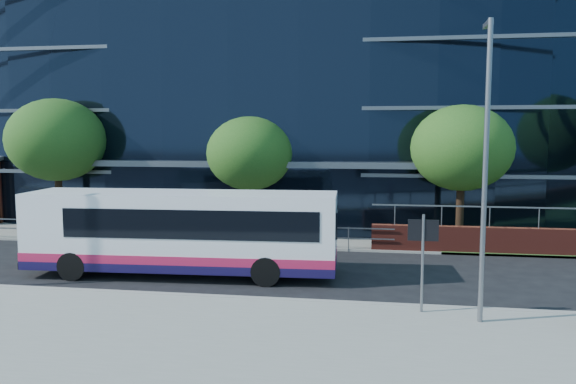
% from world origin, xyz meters
% --- Properties ---
extents(ground, '(200.00, 200.00, 0.00)m').
position_xyz_m(ground, '(0.00, 0.00, 0.00)').
color(ground, black).
rests_on(ground, ground).
extents(pavement_near, '(80.00, 8.00, 0.15)m').
position_xyz_m(pavement_near, '(0.00, -5.00, 0.07)').
color(pavement_near, gray).
rests_on(pavement_near, ground).
extents(kerb, '(80.00, 0.25, 0.16)m').
position_xyz_m(kerb, '(0.00, -1.00, 0.08)').
color(kerb, gray).
rests_on(kerb, ground).
extents(yellow_line_outer, '(80.00, 0.08, 0.01)m').
position_xyz_m(yellow_line_outer, '(0.00, -0.80, 0.01)').
color(yellow_line_outer, gold).
rests_on(yellow_line_outer, ground).
extents(yellow_line_inner, '(80.00, 0.08, 0.01)m').
position_xyz_m(yellow_line_inner, '(0.00, -0.65, 0.01)').
color(yellow_line_inner, gold).
rests_on(yellow_line_inner, ground).
extents(far_forecourt, '(50.00, 8.00, 0.10)m').
position_xyz_m(far_forecourt, '(-6.00, 11.00, 0.05)').
color(far_forecourt, gray).
rests_on(far_forecourt, ground).
extents(glass_office, '(44.00, 23.10, 16.00)m').
position_xyz_m(glass_office, '(-4.00, 20.85, 8.00)').
color(glass_office, black).
rests_on(glass_office, ground).
extents(guard_railings, '(24.00, 0.05, 1.10)m').
position_xyz_m(guard_railings, '(-8.00, 7.00, 0.82)').
color(guard_railings, slate).
rests_on(guard_railings, ground).
extents(street_sign, '(0.85, 0.09, 2.80)m').
position_xyz_m(street_sign, '(4.50, -1.59, 2.15)').
color(street_sign, slate).
rests_on(street_sign, pavement_near).
extents(tree_far_a, '(4.95, 4.95, 6.98)m').
position_xyz_m(tree_far_a, '(-13.00, 9.00, 4.86)').
color(tree_far_a, black).
rests_on(tree_far_a, ground).
extents(tree_far_b, '(4.29, 4.29, 6.05)m').
position_xyz_m(tree_far_b, '(-3.00, 9.50, 4.21)').
color(tree_far_b, black).
rests_on(tree_far_b, ground).
extents(tree_far_c, '(4.62, 4.62, 6.51)m').
position_xyz_m(tree_far_c, '(7.00, 9.00, 4.54)').
color(tree_far_c, black).
rests_on(tree_far_c, ground).
extents(streetlight_east, '(0.15, 0.77, 8.00)m').
position_xyz_m(streetlight_east, '(6.00, -2.17, 4.44)').
color(streetlight_east, slate).
rests_on(streetlight_east, pavement_near).
extents(city_bus, '(11.45, 3.13, 3.07)m').
position_xyz_m(city_bus, '(-3.73, 1.88, 1.63)').
color(city_bus, white).
rests_on(city_bus, ground).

